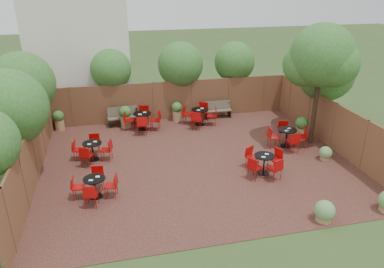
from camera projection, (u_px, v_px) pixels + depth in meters
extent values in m
plane|color=#354F23|center=(196.00, 161.00, 14.66)|extent=(80.00, 80.00, 0.00)
cube|color=#351915|center=(196.00, 161.00, 14.66)|extent=(12.00, 10.00, 0.02)
cube|color=#4F311D|center=(174.00, 100.00, 18.74)|extent=(12.00, 0.08, 2.00)
cube|color=#4F311D|center=(33.00, 154.00, 13.02)|extent=(0.08, 10.00, 2.00)
cube|color=#4F311D|center=(333.00, 126.00, 15.51)|extent=(0.08, 10.00, 2.00)
cube|color=silver|center=(79.00, 35.00, 19.31)|extent=(5.00, 4.00, 8.00)
sphere|color=#2C621F|center=(22.00, 84.00, 14.88)|extent=(2.65, 2.65, 2.65)
sphere|color=#2C621F|center=(8.00, 108.00, 12.22)|extent=(2.62, 2.62, 2.62)
sphere|color=#2C621F|center=(111.00, 69.00, 18.11)|extent=(2.02, 2.02, 2.02)
sphere|color=#2C621F|center=(180.00, 64.00, 18.71)|extent=(2.33, 2.33, 2.33)
sphere|color=#2C621F|center=(235.00, 62.00, 19.53)|extent=(2.15, 2.15, 2.15)
sphere|color=#2C621F|center=(326.00, 73.00, 16.72)|extent=(2.58, 2.58, 2.58)
cylinder|color=black|center=(316.00, 98.00, 15.54)|extent=(0.20, 0.20, 4.08)
sphere|color=#2C621F|center=(322.00, 55.00, 14.81)|extent=(2.60, 2.60, 2.60)
sphere|color=#2C621F|center=(305.00, 65.00, 15.25)|extent=(1.82, 1.82, 1.82)
sphere|color=#2C621F|center=(336.00, 64.00, 14.65)|extent=(1.90, 1.90, 1.90)
cube|color=brown|center=(123.00, 117.00, 18.01)|extent=(1.54, 0.62, 0.05)
cube|color=brown|center=(123.00, 111.00, 18.09)|extent=(1.50, 0.29, 0.45)
cube|color=black|center=(110.00, 123.00, 17.96)|extent=(0.11, 0.45, 0.40)
cube|color=black|center=(137.00, 121.00, 18.24)|extent=(0.11, 0.45, 0.40)
cube|color=brown|center=(218.00, 110.00, 19.03)|extent=(1.41, 0.43, 0.05)
cube|color=brown|center=(217.00, 105.00, 19.10)|extent=(1.41, 0.11, 0.42)
cube|color=black|center=(206.00, 115.00, 18.99)|extent=(0.06, 0.42, 0.38)
cube|color=black|center=(229.00, 113.00, 19.25)|extent=(0.06, 0.42, 0.38)
cylinder|color=black|center=(96.00, 197.00, 12.25)|extent=(0.42, 0.42, 0.03)
cylinder|color=black|center=(95.00, 188.00, 12.12)|extent=(0.05, 0.05, 0.67)
cylinder|color=black|center=(94.00, 179.00, 11.98)|extent=(0.73, 0.73, 0.03)
cube|color=white|center=(98.00, 177.00, 12.06)|extent=(0.15, 0.12, 0.01)
cube|color=white|center=(91.00, 180.00, 11.85)|extent=(0.15, 0.12, 0.01)
cylinder|color=black|center=(286.00, 146.00, 15.93)|extent=(0.47, 0.47, 0.03)
cylinder|color=black|center=(286.00, 138.00, 15.78)|extent=(0.05, 0.05, 0.75)
cylinder|color=black|center=(287.00, 130.00, 15.63)|extent=(0.81, 0.81, 0.03)
cube|color=white|center=(289.00, 128.00, 15.72)|extent=(0.16, 0.12, 0.02)
cube|color=white|center=(287.00, 131.00, 15.48)|extent=(0.16, 0.12, 0.02)
cylinder|color=black|center=(200.00, 124.00, 18.27)|extent=(0.48, 0.48, 0.03)
cylinder|color=black|center=(200.00, 117.00, 18.12)|extent=(0.05, 0.05, 0.76)
cylinder|color=black|center=(200.00, 110.00, 17.97)|extent=(0.83, 0.83, 0.03)
cube|color=white|center=(202.00, 108.00, 18.06)|extent=(0.18, 0.16, 0.02)
cube|color=white|center=(198.00, 110.00, 17.82)|extent=(0.18, 0.16, 0.02)
cylinder|color=black|center=(143.00, 129.00, 17.69)|extent=(0.49, 0.49, 0.03)
cylinder|color=black|center=(143.00, 122.00, 17.53)|extent=(0.06, 0.06, 0.78)
cylinder|color=black|center=(142.00, 114.00, 17.37)|extent=(0.85, 0.85, 0.03)
cube|color=white|center=(145.00, 112.00, 17.47)|extent=(0.18, 0.15, 0.02)
cube|color=white|center=(140.00, 114.00, 17.22)|extent=(0.18, 0.15, 0.02)
cylinder|color=black|center=(263.00, 173.00, 13.74)|extent=(0.44, 0.44, 0.03)
cylinder|color=black|center=(264.00, 164.00, 13.60)|extent=(0.05, 0.05, 0.70)
cylinder|color=black|center=(265.00, 156.00, 13.46)|extent=(0.76, 0.76, 0.03)
cube|color=white|center=(267.00, 154.00, 13.55)|extent=(0.17, 0.15, 0.02)
cube|color=white|center=(263.00, 157.00, 13.32)|extent=(0.17, 0.15, 0.02)
cylinder|color=black|center=(94.00, 159.00, 14.76)|extent=(0.44, 0.44, 0.03)
cylinder|color=black|center=(93.00, 151.00, 14.62)|extent=(0.05, 0.05, 0.70)
cylinder|color=black|center=(92.00, 143.00, 14.48)|extent=(0.76, 0.76, 0.03)
cube|color=white|center=(95.00, 142.00, 14.57)|extent=(0.16, 0.13, 0.01)
cube|color=white|center=(89.00, 144.00, 14.35)|extent=(0.16, 0.13, 0.01)
cylinder|color=#9C764E|center=(126.00, 122.00, 17.89)|extent=(0.49, 0.49, 0.56)
sphere|color=#2C621F|center=(125.00, 112.00, 17.69)|extent=(0.59, 0.59, 0.59)
cylinder|color=#9C764E|center=(177.00, 116.00, 18.71)|extent=(0.45, 0.45, 0.51)
sphere|color=#2C621F|center=(177.00, 107.00, 18.52)|extent=(0.54, 0.54, 0.54)
cylinder|color=#9C764E|center=(60.00, 125.00, 17.57)|extent=(0.44, 0.44, 0.50)
sphere|color=#2C621F|center=(58.00, 116.00, 17.40)|extent=(0.53, 0.53, 0.53)
cylinder|color=#9C764E|center=(301.00, 133.00, 16.56)|extent=(0.48, 0.48, 0.55)
sphere|color=#2C621F|center=(302.00, 123.00, 16.37)|extent=(0.58, 0.58, 0.58)
cylinder|color=#9C764E|center=(323.00, 218.00, 11.03)|extent=(0.45, 0.45, 0.21)
sphere|color=#598746|center=(325.00, 210.00, 10.93)|extent=(0.62, 0.62, 0.62)
cylinder|color=#9C764E|center=(325.00, 158.00, 14.75)|extent=(0.38, 0.38, 0.17)
sphere|color=#598746|center=(326.00, 153.00, 14.66)|extent=(0.52, 0.52, 0.52)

